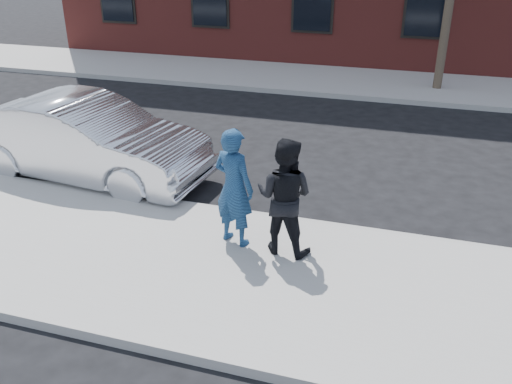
% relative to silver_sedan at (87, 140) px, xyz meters
% --- Properties ---
extents(ground, '(100.00, 100.00, 0.00)m').
position_rel_silver_sedan_xyz_m(ground, '(2.18, -2.30, -0.82)').
color(ground, black).
rests_on(ground, ground).
extents(near_sidewalk, '(50.00, 3.50, 0.15)m').
position_rel_silver_sedan_xyz_m(near_sidewalk, '(2.18, -2.55, -0.74)').
color(near_sidewalk, '#9A9792').
rests_on(near_sidewalk, ground).
extents(near_curb, '(50.00, 0.10, 0.15)m').
position_rel_silver_sedan_xyz_m(near_curb, '(2.18, -0.75, -0.74)').
color(near_curb, '#999691').
rests_on(near_curb, ground).
extents(far_sidewalk, '(50.00, 3.50, 0.15)m').
position_rel_silver_sedan_xyz_m(far_sidewalk, '(2.18, 8.95, -0.74)').
color(far_sidewalk, '#9A9792').
rests_on(far_sidewalk, ground).
extents(far_curb, '(50.00, 0.10, 0.15)m').
position_rel_silver_sedan_xyz_m(far_curb, '(2.18, 7.15, -0.74)').
color(far_curb, '#999691').
rests_on(far_curb, ground).
extents(silver_sedan, '(5.11, 2.19, 1.64)m').
position_rel_silver_sedan_xyz_m(silver_sedan, '(0.00, 0.00, 0.00)').
color(silver_sedan, silver).
rests_on(silver_sedan, ground).
extents(man_hoodie, '(0.79, 0.64, 1.86)m').
position_rel_silver_sedan_xyz_m(man_hoodie, '(3.68, -1.75, 0.26)').
color(man_hoodie, navy).
rests_on(man_hoodie, near_sidewalk).
extents(man_peacoat, '(0.95, 0.78, 1.80)m').
position_rel_silver_sedan_xyz_m(man_peacoat, '(4.47, -1.77, 0.23)').
color(man_peacoat, black).
rests_on(man_peacoat, near_sidewalk).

